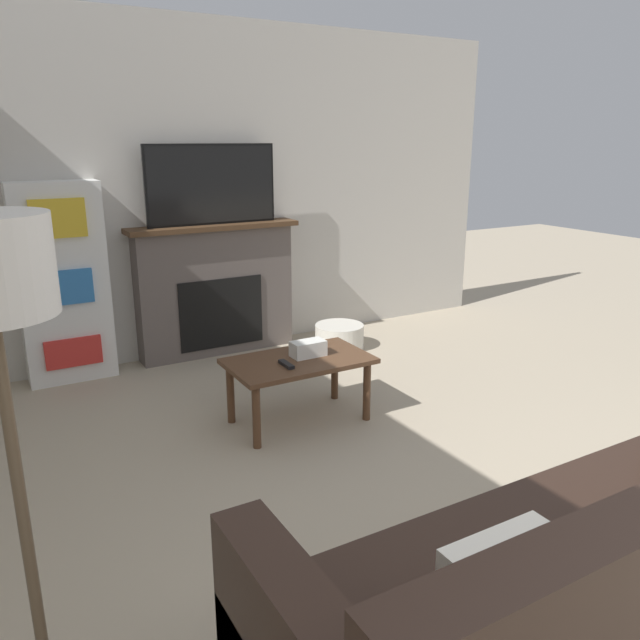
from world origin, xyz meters
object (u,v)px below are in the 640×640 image
Objects in this scene: couch at (599,597)px; storage_basket at (339,337)px; fireplace at (216,289)px; bookshelf at (63,284)px; coffee_table at (299,368)px; tv at (212,185)px.

storage_basket is at bearing 72.27° from couch.
fireplace is 0.96× the size of bookshelf.
coffee_table is at bearing -131.65° from storage_basket.
fireplace is 3.35× the size of storage_basket.
coffee_table is (0.09, 2.28, 0.05)m from couch.
couch is at bearing -74.46° from bookshelf.
tv is 0.47× the size of couch.
bookshelf is (-1.15, 1.54, 0.38)m from coffee_table.
fireplace is at bearing 88.03° from couch.
fireplace is at bearing 155.09° from storage_basket.
tv is at bearing -90.00° from fireplace.
tv is 1.87m from coffee_table.
couch is at bearing -107.73° from storage_basket.
bookshelf is at bearing 126.68° from coffee_table.
tv is 2.55× the size of storage_basket.
fireplace is at bearing 1.06° from bookshelf.
fireplace is at bearing 88.37° from coffee_table.
coffee_table is at bearing -91.65° from tv.
tv is 3.98m from couch.
couch is 3.99m from bookshelf.
fireplace is 3.85m from couch.
tv is 1.20× the size of coffee_table.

